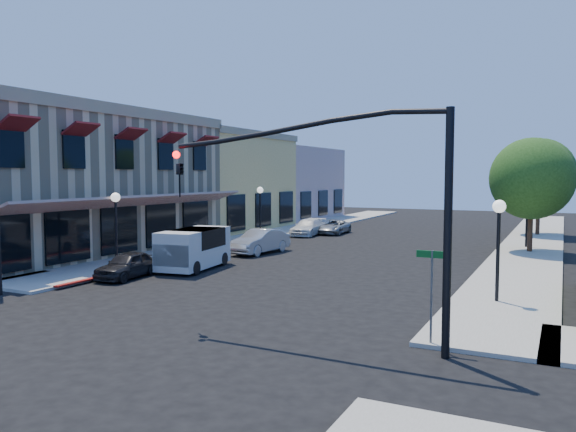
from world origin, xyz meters
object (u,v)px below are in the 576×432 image
at_px(signal_mast_arm, 362,188).
at_px(street_tree_a, 532,179).
at_px(parked_car_a, 127,265).
at_px(parked_car_b, 260,241).
at_px(street_name_sign, 432,282).
at_px(parked_car_c, 308,227).
at_px(lamppost_right_near, 499,225).
at_px(white_van, 193,246).
at_px(lamppost_left_near, 116,210).
at_px(lamppost_left_far, 260,199).
at_px(lamppost_right_far, 527,203).
at_px(street_tree_b, 539,173).
at_px(parked_car_d, 334,227).

bearing_deg(signal_mast_arm, street_tree_a, 81.83).
height_order(parked_car_a, parked_car_b, parked_car_b).
height_order(street_name_sign, parked_car_c, street_name_sign).
distance_m(lamppost_right_near, parked_car_c, 22.58).
xyz_separation_m(lamppost_right_near, parked_car_b, (-13.30, 7.32, -2.06)).
bearing_deg(white_van, lamppost_left_near, -159.65).
xyz_separation_m(street_name_sign, lamppost_left_near, (-16.00, 5.80, 1.04)).
relative_size(street_name_sign, white_van, 0.57).
relative_size(street_tree_a, signal_mast_arm, 0.81).
relative_size(parked_car_b, parked_car_c, 1.02).
xyz_separation_m(lamppost_right_near, parked_car_a, (-14.70, -1.81, -2.17)).
bearing_deg(lamppost_right_near, street_name_sign, -99.78).
bearing_deg(lamppost_left_far, lamppost_right_far, 6.71).
height_order(street_tree_a, street_tree_b, street_tree_b).
bearing_deg(street_name_sign, lamppost_right_far, 87.37).
height_order(white_van, parked_car_d, white_van).
relative_size(white_van, parked_car_d, 1.17).
xyz_separation_m(signal_mast_arm, lamppost_right_far, (2.64, 22.50, -1.35)).
bearing_deg(lamppost_left_near, parked_car_d, 79.22).
bearing_deg(signal_mast_arm, lamppost_right_near, 67.88).
bearing_deg(lamppost_left_far, lamppost_right_near, -39.47).
bearing_deg(street_tree_a, white_van, -137.38).
relative_size(signal_mast_arm, white_van, 1.82).
xyz_separation_m(parked_car_a, parked_car_c, (0.00, 18.81, 0.02)).
bearing_deg(lamppost_left_near, street_tree_b, 54.21).
xyz_separation_m(white_van, parked_car_c, (-1.19, 15.70, -0.49)).
distance_m(lamppost_left_near, lamppost_left_far, 14.00).
distance_m(street_tree_b, lamppost_left_far, 20.06).
distance_m(lamppost_left_far, parked_car_a, 16.12).
bearing_deg(street_name_sign, street_tree_a, 86.24).
bearing_deg(street_tree_a, lamppost_right_far, 98.53).
distance_m(lamppost_right_near, parked_car_d, 23.22).
height_order(lamppost_left_near, parked_car_b, lamppost_left_near).
xyz_separation_m(street_tree_b, lamppost_left_far, (-17.30, -10.00, -1.81)).
bearing_deg(parked_car_c, parked_car_d, 51.94).
height_order(street_name_sign, parked_car_d, street_name_sign).
bearing_deg(lamppost_right_near, street_tree_b, 89.28).
distance_m(street_tree_b, parked_car_c, 17.02).
distance_m(lamppost_right_far, parked_car_c, 14.89).
relative_size(lamppost_right_near, lamppost_right_far, 1.00).
xyz_separation_m(street_tree_b, lamppost_left_near, (-17.30, -24.00, -1.81)).
relative_size(lamppost_left_far, parked_car_b, 0.87).
distance_m(street_tree_b, lamppost_right_far, 8.21).
bearing_deg(parked_car_c, parked_car_a, -92.90).
relative_size(street_name_sign, lamppost_left_near, 0.70).
height_order(lamppost_left_near, parked_car_c, lamppost_left_near).
relative_size(lamppost_left_near, lamppost_right_far, 1.00).
xyz_separation_m(lamppost_left_far, white_van, (3.49, -12.70, -1.66)).
height_order(lamppost_right_near, white_van, lamppost_right_near).
distance_m(white_van, parked_car_d, 17.54).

